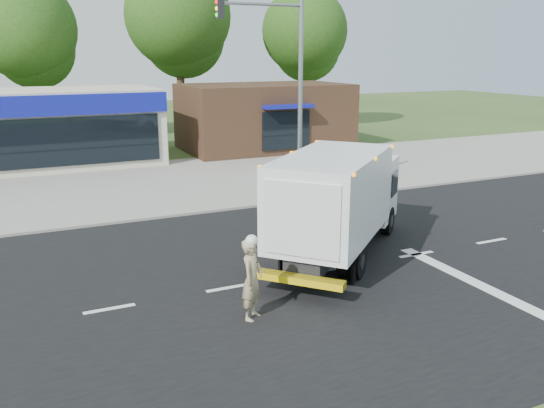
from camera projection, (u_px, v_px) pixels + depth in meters
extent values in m
plane|color=#385123|center=(330.00, 270.00, 16.00)|extent=(120.00, 120.00, 0.00)
cube|color=black|center=(330.00, 270.00, 16.00)|extent=(60.00, 14.00, 0.02)
cube|color=gray|center=(226.00, 201.00, 23.18)|extent=(60.00, 2.40, 0.12)
cube|color=gray|center=(185.00, 176.00, 28.28)|extent=(60.00, 9.00, 0.02)
cube|color=silver|center=(109.00, 309.00, 13.56)|extent=(1.20, 0.15, 0.01)
cube|color=silver|center=(229.00, 288.00, 14.78)|extent=(1.20, 0.15, 0.01)
cube|color=silver|center=(330.00, 270.00, 16.00)|extent=(1.20, 0.15, 0.01)
cube|color=silver|center=(416.00, 254.00, 17.22)|extent=(1.20, 0.15, 0.01)
cube|color=silver|center=(491.00, 241.00, 18.44)|extent=(1.20, 0.15, 0.01)
cube|color=silver|center=(492.00, 291.00, 14.59)|extent=(0.40, 7.00, 0.01)
cube|color=black|center=(330.00, 242.00, 16.27)|extent=(4.23, 3.99, 0.34)
cube|color=white|center=(361.00, 188.00, 19.13)|extent=(2.84, 2.85, 2.04)
cube|color=black|center=(368.00, 177.00, 19.91)|extent=(1.35, 1.46, 0.87)
cube|color=white|center=(331.00, 195.00, 15.92)|extent=(5.15, 4.99, 2.28)
cube|color=silver|center=(301.00, 220.00, 13.75)|extent=(1.35, 1.47, 1.84)
cube|color=yellow|center=(298.00, 279.00, 13.97)|extent=(1.82, 1.95, 0.17)
cube|color=orange|center=(332.00, 156.00, 15.64)|extent=(5.03, 4.89, 0.08)
cylinder|color=black|center=(334.00, 215.00, 19.78)|extent=(0.88, 0.84, 0.93)
cylinder|color=black|center=(387.00, 221.00, 19.10)|extent=(0.88, 0.84, 0.93)
cylinder|color=black|center=(289.00, 252.00, 16.08)|extent=(0.88, 0.84, 0.93)
cylinder|color=black|center=(357.00, 261.00, 15.36)|extent=(0.88, 0.84, 0.93)
imported|color=tan|center=(252.00, 280.00, 12.88)|extent=(0.80, 0.81, 1.89)
sphere|color=white|center=(252.00, 241.00, 12.65)|extent=(0.28, 0.28, 0.28)
cube|color=#382316|center=(265.00, 117.00, 35.88)|extent=(10.00, 6.00, 4.00)
cube|color=#101692|center=(287.00, 106.00, 32.94)|extent=(3.00, 1.20, 0.20)
cube|color=black|center=(286.00, 130.00, 33.34)|extent=(3.00, 0.12, 2.20)
cylinder|color=gray|center=(300.00, 101.00, 22.87)|extent=(0.18, 0.18, 8.00)
cylinder|color=gray|center=(261.00, 4.00, 21.26)|extent=(3.40, 0.12, 0.12)
cube|color=black|center=(220.00, 9.00, 20.66)|extent=(0.25, 0.25, 0.70)
cylinder|color=#332114|center=(31.00, 91.00, 37.24)|extent=(0.56, 0.56, 6.86)
sphere|color=#234914|center=(24.00, 28.00, 36.24)|extent=(6.47, 6.47, 6.47)
sphere|color=#234914|center=(35.00, 49.00, 37.21)|extent=(5.10, 5.10, 5.10)
cylinder|color=#332114|center=(181.00, 81.00, 41.19)|extent=(0.56, 0.56, 7.84)
sphere|color=#234914|center=(178.00, 15.00, 40.05)|extent=(7.39, 7.39, 7.39)
sphere|color=#234914|center=(184.00, 37.00, 41.06)|extent=(5.82, 5.82, 5.82)
cylinder|color=#332114|center=(304.00, 84.00, 45.37)|extent=(0.56, 0.56, 7.00)
sphere|color=#234914|center=(305.00, 31.00, 44.35)|extent=(6.60, 6.60, 6.60)
sphere|color=#234914|center=(307.00, 48.00, 45.32)|extent=(5.20, 5.20, 5.20)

